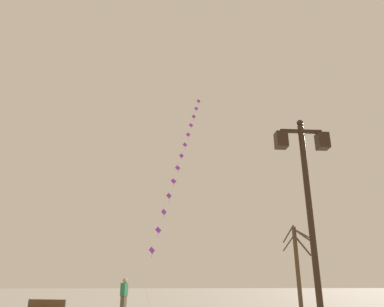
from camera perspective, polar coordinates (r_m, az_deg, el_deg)
twin_lantern_lamp_post at (r=8.91m, az=17.73°, el=-4.73°), size 1.32×0.28×5.35m
kite_train at (r=28.53m, az=-2.07°, el=-1.60°), size 4.84×12.93×19.40m
kite_flyer at (r=19.35m, az=-10.75°, el=-21.22°), size 0.36×0.62×1.71m
bare_tree at (r=19.34m, az=16.43°, el=-16.56°), size 1.46×1.70×4.30m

